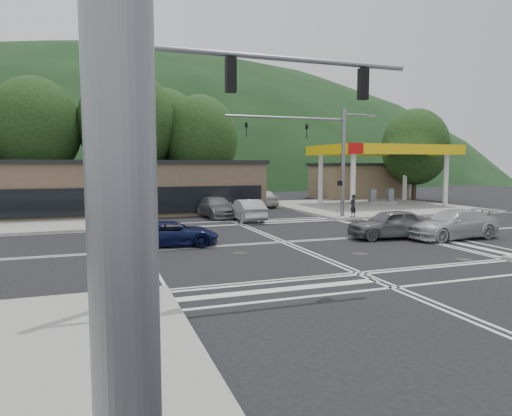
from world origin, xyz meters
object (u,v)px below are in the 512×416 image
object	(u,v)px
car_grey_center	(390,224)
car_blue_west	(174,234)
car_silver_east	(452,224)
car_queue_b	(259,198)
car_queue_a	(247,210)
car_northbound	(216,207)
pedestrian	(353,206)

from	to	relation	value
car_grey_center	car_blue_west	bearing A→B (deg)	-90.76
car_silver_east	car_queue_b	distance (m)	20.98
car_grey_center	car_queue_a	bearing A→B (deg)	-146.24
car_silver_east	car_grey_center	bearing A→B (deg)	-114.21
car_silver_east	car_queue_b	size ratio (longest dim) A/B	1.09
car_silver_east	car_northbound	xyz separation A→B (m)	(-9.52, 13.87, -0.01)
car_queue_a	car_blue_west	bearing A→B (deg)	53.43
car_silver_east	car_queue_b	world-z (taller)	car_queue_b
car_blue_west	car_silver_east	size ratio (longest dim) A/B	0.82
car_queue_a	car_queue_b	size ratio (longest dim) A/B	0.95
car_grey_center	car_silver_east	bearing A→B (deg)	75.90
car_queue_a	car_northbound	distance (m)	3.27
car_grey_center	car_northbound	xyz separation A→B (m)	(-6.42, 12.67, -0.02)
car_grey_center	car_northbound	world-z (taller)	car_grey_center
car_blue_west	pedestrian	size ratio (longest dim) A/B	2.68
car_grey_center	car_queue_a	world-z (taller)	car_grey_center
car_blue_west	car_grey_center	distance (m)	11.53
car_queue_b	car_northbound	bearing A→B (deg)	41.13
car_queue_b	pedestrian	world-z (taller)	pedestrian
car_queue_b	car_blue_west	bearing A→B (deg)	50.89
car_queue_b	car_northbound	world-z (taller)	car_queue_b
pedestrian	car_blue_west	bearing A→B (deg)	5.45
car_grey_center	pedestrian	size ratio (longest dim) A/B	2.80
car_blue_west	car_queue_a	distance (m)	10.46
car_grey_center	car_silver_east	world-z (taller)	car_grey_center
car_silver_east	car_queue_b	xyz separation A→B (m)	(-3.55, 20.68, 0.06)
car_queue_a	car_northbound	size ratio (longest dim) A/B	0.88
pedestrian	car_grey_center	bearing A→B (deg)	51.74
car_silver_east	car_northbound	distance (m)	16.82
car_northbound	pedestrian	bearing A→B (deg)	-33.28
car_blue_west	car_grey_center	size ratio (longest dim) A/B	0.96
car_queue_b	car_silver_east	bearing A→B (deg)	92.11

